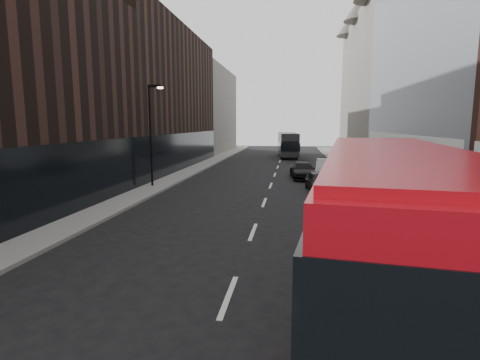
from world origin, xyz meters
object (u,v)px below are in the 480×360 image
at_px(red_bus, 388,242).
at_px(car_b, 326,169).
at_px(street_lamp, 151,128).
at_px(car_a, 320,181).
at_px(grey_bus, 288,144).
at_px(car_c, 303,170).

xyz_separation_m(red_bus, car_b, (0.91, 24.39, -1.47)).
distance_m(street_lamp, car_a, 12.14).
xyz_separation_m(grey_bus, car_b, (3.54, -20.13, -0.97)).
bearing_deg(car_c, grey_bus, 88.29).
distance_m(red_bus, car_b, 24.45).
distance_m(street_lamp, red_bus, 21.44).
distance_m(red_bus, car_a, 18.17).
height_order(car_a, car_b, car_b).
distance_m(street_lamp, car_b, 14.56).
bearing_deg(red_bus, car_c, 99.75).
distance_m(red_bus, grey_bus, 44.60).
distance_m(grey_bus, car_c, 20.72).
bearing_deg(street_lamp, car_c, 29.44).
distance_m(red_bus, car_c, 23.97).
height_order(street_lamp, car_c, street_lamp).
relative_size(red_bus, grey_bus, 0.99).
relative_size(grey_bus, car_a, 2.64).
relative_size(street_lamp, car_b, 1.46).
relative_size(car_a, car_c, 0.84).
bearing_deg(car_a, car_b, 74.48).
height_order(grey_bus, car_a, grey_bus).
xyz_separation_m(street_lamp, car_c, (10.63, 6.00, -3.51)).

